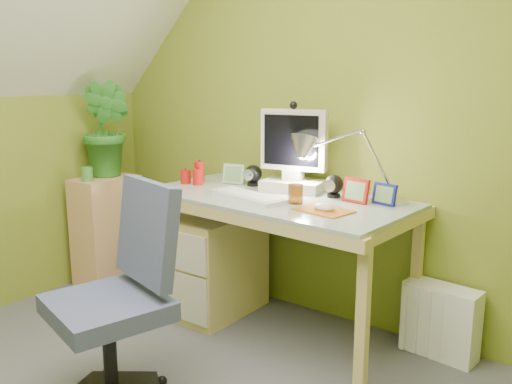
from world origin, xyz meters
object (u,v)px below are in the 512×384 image
Objects in this scene: desk at (275,264)px; task_chair at (107,304)px; side_ledge at (107,230)px; monitor at (294,143)px; potted_plant at (107,129)px; radiator at (440,321)px; desk_lamp at (368,149)px.

task_chair reaches higher than desk.
side_ledge is at bearing 156.97° from task_chair.
desk is at bearing -101.62° from monitor.
potted_plant is at bearing 177.00° from monitor.
desk is 1.54× the size of task_chair.
desk_lamp is at bearing -161.31° from radiator.
task_chair is 1.67m from radiator.
monitor reaches higher than task_chair.
desk is at bearing 1.11° from potted_plant.
desk_lamp is at bearing 8.06° from side_ledge.
monitor is 1.46× the size of radiator.
side_ledge is at bearing -172.89° from desk.
potted_plant is at bearing 155.54° from task_chair.
radiator is at bearing 67.54° from task_chair.
desk_lamp is (0.45, 0.18, 0.67)m from desk.
radiator is (0.40, 0.09, -0.87)m from desk_lamp.
task_chair reaches higher than radiator.
task_chair is (-0.16, -1.21, -0.58)m from monitor.
potted_plant reaches higher than side_ledge.
task_chair is at bearing -108.93° from monitor.
potted_plant reaches higher than monitor.
desk is 1.04m from task_chair.
side_ledge reaches higher than radiator.
monitor is 0.73× the size of side_ledge.
radiator is (1.01, 1.30, -0.29)m from task_chair.
monitor is 1.38m from potted_plant.
monitor is at bearing 10.67° from side_ledge.
potted_plant reaches higher than desk_lamp.
task_chair is (-0.61, -1.21, -0.58)m from desk_lamp.
monitor is (0.00, 0.18, 0.67)m from desk.
potted_plant is 0.69× the size of task_chair.
radiator is (2.21, 0.30, -0.89)m from potted_plant.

